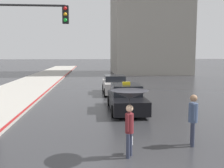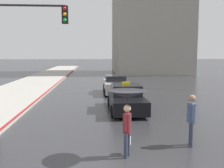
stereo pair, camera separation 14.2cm
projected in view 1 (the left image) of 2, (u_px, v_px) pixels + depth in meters
taxi at (126, 99)px, 14.79m from camera, size 1.91×4.73×1.63m
sedan_red at (115, 85)px, 21.20m from camera, size 1.91×4.40×1.44m
pedestrian_with_umbrella at (130, 101)px, 7.95m from camera, size 1.17×1.17×2.09m
pedestrian_man at (193, 115)px, 9.02m from camera, size 0.38×0.47×1.80m
traffic_light at (24, 37)px, 11.92m from camera, size 3.47×0.38×5.67m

